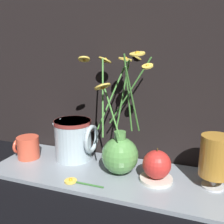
# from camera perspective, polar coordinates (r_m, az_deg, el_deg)

# --- Properties ---
(ground_plane) EXTENTS (6.00, 6.00, 0.00)m
(ground_plane) POSITION_cam_1_polar(r_m,az_deg,el_deg) (0.79, -0.64, -14.42)
(ground_plane) COLOR black
(shelf) EXTENTS (0.73, 0.25, 0.01)m
(shelf) POSITION_cam_1_polar(r_m,az_deg,el_deg) (0.78, -0.64, -14.04)
(shelf) COLOR gray
(shelf) RESTS_ON ground_plane
(vase_with_flowers) EXTENTS (0.21, 0.24, 0.36)m
(vase_with_flowers) POSITION_cam_1_polar(r_m,az_deg,el_deg) (0.75, 1.81, -8.72)
(vase_with_flowers) COLOR #59994C
(vase_with_flowers) RESTS_ON shelf
(yellow_mug) EXTENTS (0.08, 0.07, 0.08)m
(yellow_mug) POSITION_cam_1_polar(r_m,az_deg,el_deg) (0.91, -18.72, -7.64)
(yellow_mug) COLOR #DB5138
(yellow_mug) RESTS_ON shelf
(ceramic_pitcher) EXTENTS (0.15, 0.12, 0.15)m
(ceramic_pitcher) POSITION_cam_1_polar(r_m,az_deg,el_deg) (0.86, -8.71, -5.87)
(ceramic_pitcher) COLOR silver
(ceramic_pitcher) RESTS_ON shelf
(tea_glass) EXTENTS (0.08, 0.08, 0.15)m
(tea_glass) POSITION_cam_1_polar(r_m,az_deg,el_deg) (0.72, 22.61, -9.51)
(tea_glass) COLOR silver
(tea_glass) RESTS_ON shelf
(saucer_plate) EXTENTS (0.09, 0.09, 0.01)m
(saucer_plate) POSITION_cam_1_polar(r_m,az_deg,el_deg) (0.75, 10.04, -14.81)
(saucer_plate) COLOR silver
(saucer_plate) RESTS_ON shelf
(orange_fruit) EXTENTS (0.08, 0.08, 0.09)m
(orange_fruit) POSITION_cam_1_polar(r_m,az_deg,el_deg) (0.73, 10.20, -11.68)
(orange_fruit) COLOR red
(orange_fruit) RESTS_ON saucer_plate
(loose_daisy) EXTENTS (0.12, 0.04, 0.01)m
(loose_daisy) POSITION_cam_1_polar(r_m,az_deg,el_deg) (0.73, -8.43, -15.48)
(loose_daisy) COLOR #336B2D
(loose_daisy) RESTS_ON shelf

